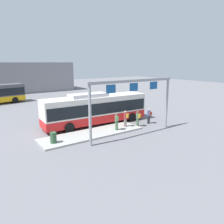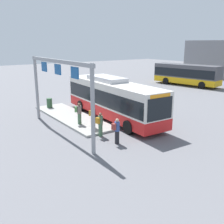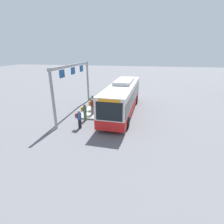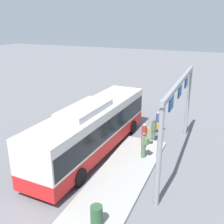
# 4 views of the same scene
# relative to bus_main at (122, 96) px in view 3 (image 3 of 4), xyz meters

# --- Properties ---
(ground_plane) EXTENTS (120.00, 120.00, 0.00)m
(ground_plane) POSITION_rel_bus_main_xyz_m (0.01, -0.00, -1.81)
(ground_plane) COLOR slate
(platform_curb) EXTENTS (10.00, 2.80, 0.16)m
(platform_curb) POSITION_rel_bus_main_xyz_m (-2.04, -2.81, -1.73)
(platform_curb) COLOR #9E9E99
(platform_curb) RESTS_ON ground
(bus_main) EXTENTS (11.69, 3.10, 3.46)m
(bus_main) POSITION_rel_bus_main_xyz_m (0.00, 0.00, 0.00)
(bus_main) COLOR red
(bus_main) RESTS_ON ground
(person_boarding) EXTENTS (0.34, 0.52, 1.67)m
(person_boarding) POSITION_rel_bus_main_xyz_m (4.91, -3.14, -0.92)
(person_boarding) COLOR black
(person_boarding) RESTS_ON ground
(person_waiting_near) EXTENTS (0.42, 0.58, 1.67)m
(person_waiting_near) POSITION_rel_bus_main_xyz_m (3.17, -3.26, -0.92)
(person_waiting_near) COLOR #476B4C
(person_waiting_near) RESTS_ON ground
(person_waiting_mid) EXTENTS (0.48, 0.60, 1.67)m
(person_waiting_mid) POSITION_rel_bus_main_xyz_m (1.76, -2.96, -0.76)
(person_waiting_mid) COLOR slate
(person_waiting_mid) RESTS_ON platform_curb
(person_waiting_far) EXTENTS (0.51, 0.60, 1.67)m
(person_waiting_far) POSITION_rel_bus_main_xyz_m (0.32, -3.35, -0.76)
(person_waiting_far) COLOR #476B4C
(person_waiting_far) RESTS_ON platform_curb
(platform_sign_gantry) EXTENTS (9.36, 0.24, 5.20)m
(platform_sign_gantry) POSITION_rel_bus_main_xyz_m (0.88, -5.13, 1.94)
(platform_sign_gantry) COLOR gray
(platform_sign_gantry) RESTS_ON ground
(trash_bin) EXTENTS (0.52, 0.52, 0.90)m
(trash_bin) POSITION_rel_bus_main_xyz_m (-5.98, -3.17, -1.20)
(trash_bin) COLOR #2D5133
(trash_bin) RESTS_ON platform_curb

